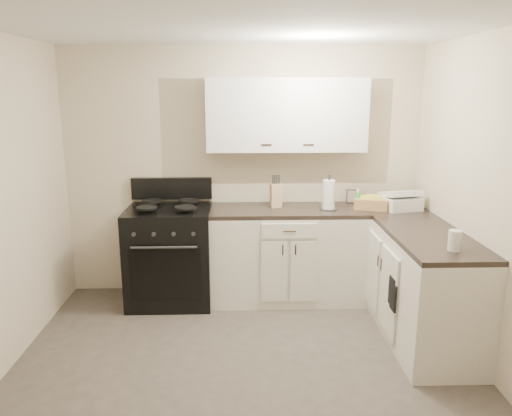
{
  "coord_description": "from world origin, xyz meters",
  "views": [
    {
      "loc": [
        -0.02,
        -3.26,
        2.08
      ],
      "look_at": [
        0.1,
        0.85,
        1.1
      ],
      "focal_mm": 35.0,
      "sensor_mm": 36.0,
      "label": 1
    }
  ],
  "objects_px": {
    "paper_towel": "(329,195)",
    "countertop_grill": "(400,203)",
    "knife_block": "(276,196)",
    "stove": "(170,257)",
    "wicker_basket": "(371,204)"
  },
  "relations": [
    {
      "from": "paper_towel",
      "to": "countertop_grill",
      "type": "xyz_separation_m",
      "value": [
        0.7,
        -0.0,
        -0.08
      ]
    },
    {
      "from": "knife_block",
      "to": "countertop_grill",
      "type": "relative_size",
      "value": 0.7
    },
    {
      "from": "stove",
      "to": "knife_block",
      "type": "bearing_deg",
      "value": 5.03
    },
    {
      "from": "knife_block",
      "to": "paper_towel",
      "type": "height_order",
      "value": "paper_towel"
    },
    {
      "from": "stove",
      "to": "wicker_basket",
      "type": "relative_size",
      "value": 3.13
    },
    {
      "from": "stove",
      "to": "wicker_basket",
      "type": "distance_m",
      "value": 2.05
    },
    {
      "from": "paper_towel",
      "to": "countertop_grill",
      "type": "relative_size",
      "value": 0.87
    },
    {
      "from": "wicker_basket",
      "to": "paper_towel",
      "type": "bearing_deg",
      "value": -178.38
    },
    {
      "from": "knife_block",
      "to": "paper_towel",
      "type": "distance_m",
      "value": 0.52
    },
    {
      "from": "stove",
      "to": "countertop_grill",
      "type": "bearing_deg",
      "value": -0.63
    },
    {
      "from": "paper_towel",
      "to": "countertop_grill",
      "type": "height_order",
      "value": "paper_towel"
    },
    {
      "from": "wicker_basket",
      "to": "countertop_grill",
      "type": "xyz_separation_m",
      "value": [
        0.28,
        -0.01,
        0.01
      ]
    },
    {
      "from": "stove",
      "to": "paper_towel",
      "type": "distance_m",
      "value": 1.68
    },
    {
      "from": "knife_block",
      "to": "countertop_grill",
      "type": "height_order",
      "value": "knife_block"
    },
    {
      "from": "stove",
      "to": "countertop_grill",
      "type": "xyz_separation_m",
      "value": [
        2.26,
        -0.02,
        0.54
      ]
    }
  ]
}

